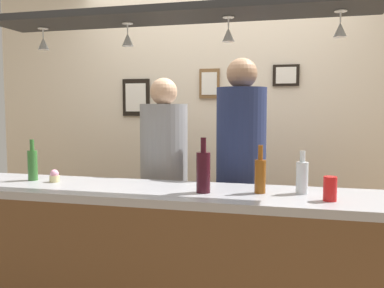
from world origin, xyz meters
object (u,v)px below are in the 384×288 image
Objects in this scene: bottle_soda_clear at (302,177)px; drink_can at (330,189)px; person_middle_navy_shirt at (241,161)px; bottle_beer_amber_tall at (260,175)px; picture_frame_upper_small at (286,75)px; picture_frame_caricature at (136,97)px; bottle_wine_dark_red at (203,171)px; cupcake at (54,176)px; bottle_beer_green_import at (33,164)px; person_left_grey_shirt at (164,170)px; picture_frame_crest at (209,84)px.

bottle_soda_clear is 1.89× the size of drink_can.
person_middle_navy_shirt reaches higher than bottle_beer_amber_tall.
picture_frame_upper_small is (-0.25, 1.50, 0.67)m from drink_can.
drink_can is 2.25m from picture_frame_caricature.
bottle_wine_dark_red is 0.88× the size of picture_frame_caricature.
cupcake is 0.35× the size of picture_frame_upper_small.
picture_frame_caricature is at bearing 180.00° from picture_frame_upper_small.
drink_can is at bearing -4.07° from bottle_wine_dark_red.
person_middle_navy_shirt is at bearing 126.79° from drink_can.
bottle_beer_amber_tall is (1.43, -0.05, -0.00)m from bottle_beer_green_import.
bottle_beer_green_import is at bearing -138.81° from picture_frame_upper_small.
cupcake is (0.17, -0.02, -0.07)m from bottle_beer_green_import.
person_middle_navy_shirt is 6.83× the size of bottle_beer_green_import.
cupcake is (-1.61, 0.14, -0.03)m from drink_can.
picture_frame_caricature reaches higher than bottle_wine_dark_red.
picture_frame_caricature reaches higher than bottle_beer_green_import.
bottle_beer_amber_tall is 3.33× the size of cupcake.
picture_frame_caricature is (-0.52, 0.79, 0.54)m from person_left_grey_shirt.
picture_frame_crest is (-0.56, 1.39, 0.57)m from bottle_beer_amber_tall.
picture_frame_caricature is at bearing 89.75° from cupcake.
cupcake is at bearing 174.62° from bottle_wine_dark_red.
bottle_wine_dark_red is at bearing -169.02° from bottle_soda_clear.
bottle_beer_green_import is 1.00× the size of picture_frame_crest.
person_left_grey_shirt is 4.86× the size of picture_frame_caricature.
bottle_beer_green_import is at bearing 174.88° from drink_can.
person_middle_navy_shirt is 0.69m from bottle_soda_clear.
bottle_wine_dark_red is 0.97m from cupcake.
picture_frame_upper_small is (1.35, 0.00, 0.18)m from picture_frame_caricature.
bottle_soda_clear is 0.22m from bottle_beer_amber_tall.
picture_frame_upper_small reaches higher than cupcake.
person_left_grey_shirt is 13.54× the size of drink_can.
picture_frame_crest is (-0.66, 0.00, -0.06)m from picture_frame_upper_small.
bottle_beer_amber_tall reaches higher than bottle_soda_clear.
person_left_grey_shirt is at bearing -136.45° from picture_frame_upper_small.
bottle_beer_amber_tall is 1.53m from picture_frame_upper_small.
drink_can is 0.36× the size of picture_frame_caricature.
person_middle_navy_shirt is 0.88m from drink_can.
picture_frame_upper_small is (0.10, 1.39, 0.63)m from bottle_beer_amber_tall.
picture_frame_crest is (0.69, 0.00, 0.12)m from picture_frame_caricature.
person_left_grey_shirt is at bearing -180.00° from person_middle_navy_shirt.
picture_frame_caricature is at bearing 137.55° from bottle_soda_clear.
drink_can is at bearing -58.62° from picture_frame_crest.
person_left_grey_shirt is 1.11m from bottle_soda_clear.
person_middle_navy_shirt is at bearing -64.05° from picture_frame_crest.
person_left_grey_shirt is 0.89m from bottle_beer_green_import.
drink_can is 1.62m from cupcake.
person_middle_navy_shirt is 6.83× the size of bottle_beer_amber_tall.
picture_frame_upper_small is (0.40, 1.45, 0.61)m from bottle_wine_dark_red.
person_left_grey_shirt is 21.17× the size of cupcake.
person_left_grey_shirt reaches higher than bottle_wine_dark_red.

